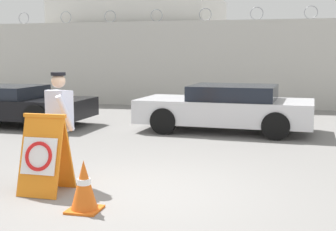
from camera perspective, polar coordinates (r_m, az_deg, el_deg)
name	(u,v)px	position (r m, az deg, el deg)	size (l,w,h in m)	color
ground_plane	(139,194)	(6.70, -3.52, -9.57)	(90.00, 90.00, 0.00)	gray
perimeter_wall	(230,64)	(17.37, 7.55, 6.24)	(36.00, 0.30, 3.63)	beige
building_block	(147,46)	(22.77, -2.52, 8.46)	(6.63, 7.71, 4.68)	silver
barricade_sign	(44,154)	(6.85, -14.83, -4.56)	(0.65, 0.66, 1.13)	orange
security_guard	(59,121)	(7.41, -13.10, -0.69)	(0.58, 0.55, 1.69)	#514C42
traffic_cone_near	(84,186)	(6.02, -10.20, -8.45)	(0.40, 0.40, 0.65)	orange
parked_car_front_coupe	(6,104)	(13.77, -19.20, 1.32)	(4.70, 2.07, 1.09)	black
parked_car_rear_sedan	(226,108)	(12.02, 7.14, 0.97)	(4.47, 2.23, 1.18)	black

